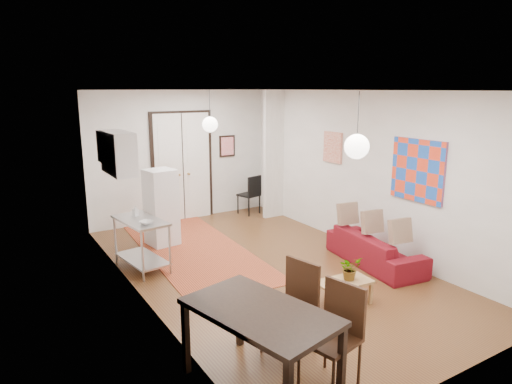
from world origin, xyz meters
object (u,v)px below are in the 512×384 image
fridge (161,208)px  black_side_chair (247,191)px  dining_table (260,318)px  sofa (375,249)px  kitchen_counter (141,238)px  dining_chair_near (283,299)px  coffee_table (344,284)px  dining_chair_far (323,326)px

fridge → black_side_chair: (2.54, 1.12, -0.18)m
fridge → dining_table: size_ratio=0.87×
sofa → kitchen_counter: size_ratio=1.61×
kitchen_counter → dining_chair_near: dining_chair_near is taller
kitchen_counter → black_side_chair: size_ratio=1.26×
kitchen_counter → fridge: bearing=46.1°
coffee_table → black_side_chair: bearing=75.1°
fridge → dining_table: 4.66m
black_side_chair → coffee_table: bearing=60.0°
sofa → dining_chair_near: 3.10m
dining_table → dining_chair_far: (0.60, -0.24, -0.14)m
coffee_table → dining_chair_near: size_ratio=0.76×
kitchen_counter → fridge: fridge is taller
dining_chair_near → fridge: bearing=165.8°
dining_table → dining_chair_far: dining_chair_far is taller
sofa → dining_chair_near: size_ratio=1.81×
sofa → fridge: fridge is taller
coffee_table → kitchen_counter: size_ratio=0.68×
dining_table → dining_chair_far: 0.66m
dining_table → black_side_chair: black_side_chair is taller
kitchen_counter → black_side_chair: bearing=24.9°
coffee_table → kitchen_counter: (-1.97, 2.72, 0.24)m
kitchen_counter → dining_table: 3.64m
kitchen_counter → fridge: size_ratio=0.80×
sofa → dining_table: dining_table is taller
sofa → fridge: 3.97m
sofa → dining_chair_near: dining_chair_near is taller
coffee_table → dining_chair_far: bearing=-139.2°
dining_chair_near → black_side_chair: (2.62, 5.28, -0.06)m
coffee_table → kitchen_counter: 3.36m
coffee_table → sofa: bearing=29.7°
coffee_table → dining_table: (-1.95, -0.92, 0.45)m
sofa → coffee_table: size_ratio=2.37×
coffee_table → kitchen_counter: bearing=125.9°
dining_table → dining_chair_near: bearing=37.3°
kitchen_counter → dining_chair_far: size_ratio=1.12×
dining_chair_far → black_side_chair: 6.53m
dining_table → black_side_chair: (3.22, 5.73, -0.20)m
kitchen_counter → black_side_chair: 3.87m
coffee_table → dining_chair_near: dining_chair_near is taller
fridge → dining_chair_far: (-0.09, -4.86, -0.12)m
fridge → dining_chair_near: size_ratio=1.40×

